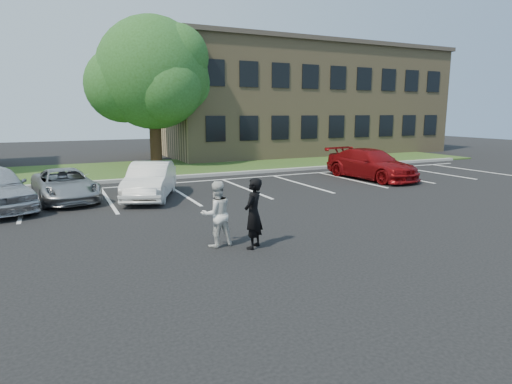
# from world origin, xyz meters

# --- Properties ---
(ground_plane) EXTENTS (90.00, 90.00, 0.00)m
(ground_plane) POSITION_xyz_m (0.00, 0.00, 0.00)
(ground_plane) COLOR black
(ground_plane) RESTS_ON ground
(curb) EXTENTS (40.00, 0.30, 0.15)m
(curb) POSITION_xyz_m (0.00, 12.00, 0.07)
(curb) COLOR gray
(curb) RESTS_ON ground
(grass_strip) EXTENTS (44.00, 8.00, 0.08)m
(grass_strip) POSITION_xyz_m (0.00, 16.00, 0.04)
(grass_strip) COLOR #224315
(grass_strip) RESTS_ON ground
(stall_lines) EXTENTS (34.00, 5.36, 0.01)m
(stall_lines) POSITION_xyz_m (1.40, 8.95, 0.01)
(stall_lines) COLOR silver
(stall_lines) RESTS_ON ground
(office_building) EXTENTS (22.40, 10.40, 8.30)m
(office_building) POSITION_xyz_m (14.00, 21.99, 4.16)
(office_building) COLOR #917C57
(office_building) RESTS_ON ground
(tree) EXTENTS (7.80, 7.20, 8.80)m
(tree) POSITION_xyz_m (1.30, 17.94, 5.35)
(tree) COLOR black
(tree) RESTS_ON ground
(man_black_suit) EXTENTS (0.73, 0.72, 1.70)m
(man_black_suit) POSITION_xyz_m (-0.34, 0.44, 0.85)
(man_black_suit) COLOR black
(man_black_suit) RESTS_ON ground
(man_white_shirt) EXTENTS (0.81, 0.65, 1.61)m
(man_white_shirt) POSITION_xyz_m (-1.08, 0.95, 0.80)
(man_white_shirt) COLOR silver
(man_white_shirt) RESTS_ON ground
(car_silver_minivan) EXTENTS (2.46, 4.40, 1.16)m
(car_silver_minivan) POSITION_xyz_m (-4.22, 8.53, 0.58)
(car_silver_minivan) COLOR #9C9EA3
(car_silver_minivan) RESTS_ON ground
(car_white_sedan) EXTENTS (2.87, 4.35, 1.36)m
(car_white_sedan) POSITION_xyz_m (-1.28, 7.63, 0.68)
(car_white_sedan) COLOR white
(car_white_sedan) RESTS_ON ground
(car_red_compact) EXTENTS (2.55, 5.18, 1.45)m
(car_red_compact) POSITION_xyz_m (9.47, 7.80, 0.73)
(car_red_compact) COLOR maroon
(car_red_compact) RESTS_ON ground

